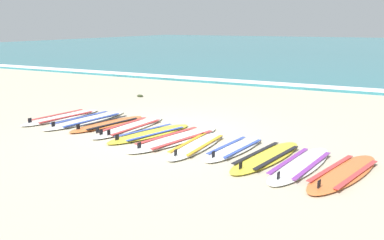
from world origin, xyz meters
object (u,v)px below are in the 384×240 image
(surfboard_1, at_px, (87,120))
(surfboard_8, at_px, (267,157))
(surfboard_7, at_px, (235,148))
(surfboard_9, at_px, (300,165))
(surfboard_10, at_px, (344,173))
(surfboard_5, at_px, (176,139))
(surfboard_6, at_px, (197,145))
(surfboard_3, at_px, (130,127))
(surfboard_4, at_px, (150,133))
(surfboard_2, at_px, (108,124))
(surfboard_0, at_px, (62,117))

(surfboard_1, distance_m, surfboard_8, 4.79)
(surfboard_7, distance_m, surfboard_9, 1.34)
(surfboard_10, bearing_deg, surfboard_1, 171.09)
(surfboard_5, xyz_separation_m, surfboard_9, (2.61, -0.40, 0.00))
(surfboard_6, bearing_deg, surfboard_9, -5.84)
(surfboard_7, bearing_deg, surfboard_3, 171.16)
(surfboard_1, height_order, surfboard_10, same)
(surfboard_1, distance_m, surfboard_4, 2.09)
(surfboard_9, bearing_deg, surfboard_4, 170.95)
(surfboard_8, bearing_deg, surfboard_10, -9.50)
(surfboard_6, xyz_separation_m, surfboard_7, (0.73, 0.14, 0.00))
(surfboard_2, xyz_separation_m, surfboard_8, (4.02, -0.66, -0.00))
(surfboard_3, relative_size, surfboard_7, 1.18)
(surfboard_7, bearing_deg, surfboard_5, 177.56)
(surfboard_2, xyz_separation_m, surfboard_6, (2.62, -0.59, -0.00))
(surfboard_4, relative_size, surfboard_8, 0.97)
(surfboard_4, relative_size, surfboard_10, 0.96)
(surfboard_0, relative_size, surfboard_3, 0.98)
(surfboard_4, height_order, surfboard_7, same)
(surfboard_0, relative_size, surfboard_10, 0.98)
(surfboard_2, bearing_deg, surfboard_0, 178.99)
(surfboard_4, bearing_deg, surfboard_9, -9.05)
(surfboard_1, relative_size, surfboard_4, 1.11)
(surfboard_5, distance_m, surfboard_10, 3.34)
(surfboard_3, height_order, surfboard_5, same)
(surfboard_7, relative_size, surfboard_10, 0.85)
(surfboard_8, bearing_deg, surfboard_4, 171.85)
(surfboard_10, bearing_deg, surfboard_3, 169.78)
(surfboard_5, distance_m, surfboard_7, 1.31)
(surfboard_3, bearing_deg, surfboard_2, 177.36)
(surfboard_8, bearing_deg, surfboard_5, 172.51)
(surfboard_6, xyz_separation_m, surfboard_8, (1.41, -0.07, -0.00))
(surfboard_6, distance_m, surfboard_8, 1.41)
(surfboard_0, xyz_separation_m, surfboard_5, (3.51, -0.42, -0.00))
(surfboard_9, bearing_deg, surfboard_2, 170.26)
(surfboard_3, relative_size, surfboard_5, 0.91)
(surfboard_1, xyz_separation_m, surfboard_5, (2.75, -0.47, -0.00))
(surfboard_1, height_order, surfboard_6, same)
(surfboard_4, xyz_separation_m, surfboard_6, (1.27, -0.32, 0.00))
(surfboard_5, relative_size, surfboard_6, 1.23)
(surfboard_4, relative_size, surfboard_5, 0.87)
(surfboard_1, relative_size, surfboard_6, 1.19)
(surfboard_8, bearing_deg, surfboard_2, 170.74)
(surfboard_0, relative_size, surfboard_8, 1.00)
(surfboard_9, bearing_deg, surfboard_8, 167.15)
(surfboard_3, distance_m, surfboard_5, 1.44)
(surfboard_8, distance_m, surfboard_9, 0.64)
(surfboard_6, bearing_deg, surfboard_2, 167.29)
(surfboard_6, xyz_separation_m, surfboard_10, (2.72, -0.29, -0.00))
(surfboard_0, distance_m, surfboard_8, 5.54)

